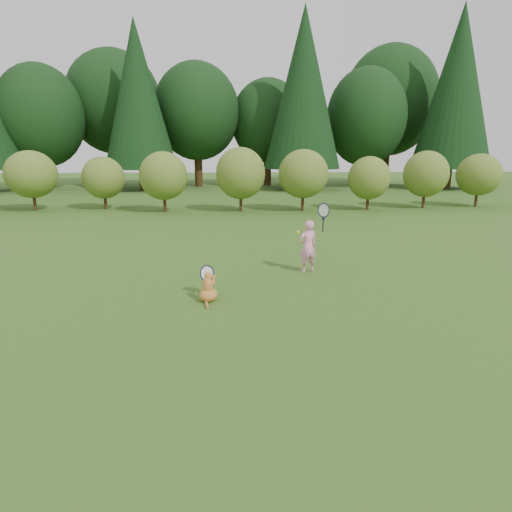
{
  "coord_description": "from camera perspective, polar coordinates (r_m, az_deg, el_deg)",
  "views": [
    {
      "loc": [
        -0.28,
        -7.22,
        2.67
      ],
      "look_at": [
        0.2,
        0.8,
        0.7
      ],
      "focal_mm": 30.0,
      "sensor_mm": 36.0,
      "label": 1
    }
  ],
  "objects": [
    {
      "name": "tennis_ball",
      "position": [
        8.88,
        5.62,
        3.17
      ],
      "size": [
        0.07,
        0.07,
        0.07
      ],
      "color": "yellow",
      "rests_on": "ground"
    },
    {
      "name": "woodland_backdrop",
      "position": [
        30.6,
        -3.12,
        22.83
      ],
      "size": [
        48.0,
        10.0,
        15.0
      ],
      "primitive_type": null,
      "color": "black",
      "rests_on": "ground"
    },
    {
      "name": "cat",
      "position": [
        7.87,
        -6.4,
        -3.94
      ],
      "size": [
        0.51,
        0.77,
        0.76
      ],
      "rotation": [
        0.0,
        0.0,
        -0.3
      ],
      "color": "#B35E22",
      "rests_on": "ground"
    },
    {
      "name": "child",
      "position": [
        9.67,
        7.0,
        1.43
      ],
      "size": [
        0.67,
        0.44,
        1.77
      ],
      "rotation": [
        0.0,
        0.0,
        3.46
      ],
      "color": "#FF98C0",
      "rests_on": "ground"
    },
    {
      "name": "ground",
      "position": [
        7.7,
        -1.13,
        -6.51
      ],
      "size": [
        100.0,
        100.0,
        0.0
      ],
      "primitive_type": "plane",
      "color": "#295217",
      "rests_on": "ground"
    },
    {
      "name": "shrub_row",
      "position": [
        20.26,
        -2.69,
        10.16
      ],
      "size": [
        28.0,
        3.0,
        2.8
      ],
      "primitive_type": null,
      "color": "#577223",
      "rests_on": "ground"
    }
  ]
}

